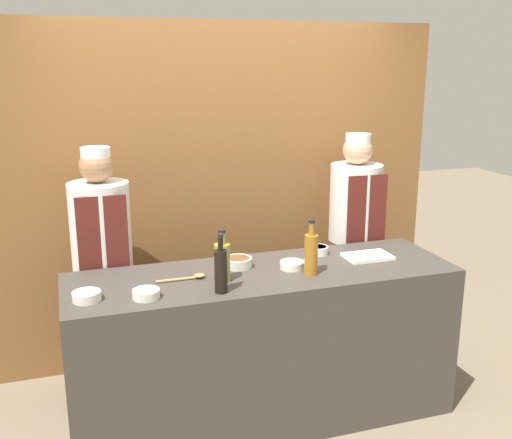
{
  "coord_description": "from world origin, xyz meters",
  "views": [
    {
      "loc": [
        -1.07,
        -3.11,
        2.14
      ],
      "look_at": [
        0.0,
        0.14,
        1.23
      ],
      "focal_mm": 42.0,
      "sensor_mm": 36.0,
      "label": 1
    }
  ],
  "objects_px": {
    "cutting_board": "(368,256)",
    "wooden_spoon": "(189,277)",
    "sauce_bowl_purple": "(318,250)",
    "chef_left": "(103,267)",
    "sauce_bowl_brown": "(238,262)",
    "bottle_soy": "(221,270)",
    "bottle_oil": "(222,261)",
    "chef_right": "(354,240)",
    "sauce_bowl_white": "(146,293)",
    "sauce_bowl_yellow": "(87,296)",
    "bottle_amber": "(311,253)",
    "sauce_bowl_green": "(292,264)"
  },
  "relations": [
    {
      "from": "sauce_bowl_green",
      "to": "bottle_soy",
      "type": "distance_m",
      "value": 0.56
    },
    {
      "from": "sauce_bowl_purple",
      "to": "bottle_oil",
      "type": "height_order",
      "value": "bottle_oil"
    },
    {
      "from": "sauce_bowl_purple",
      "to": "wooden_spoon",
      "type": "distance_m",
      "value": 0.9
    },
    {
      "from": "sauce_bowl_purple",
      "to": "sauce_bowl_white",
      "type": "relative_size",
      "value": 0.89
    },
    {
      "from": "wooden_spoon",
      "to": "sauce_bowl_purple",
      "type": "bearing_deg",
      "value": 12.4
    },
    {
      "from": "chef_left",
      "to": "chef_right",
      "type": "height_order",
      "value": "chef_right"
    },
    {
      "from": "chef_right",
      "to": "bottle_oil",
      "type": "bearing_deg",
      "value": -151.33
    },
    {
      "from": "bottle_oil",
      "to": "sauce_bowl_brown",
      "type": "bearing_deg",
      "value": 52.56
    },
    {
      "from": "sauce_bowl_purple",
      "to": "cutting_board",
      "type": "height_order",
      "value": "sauce_bowl_purple"
    },
    {
      "from": "sauce_bowl_yellow",
      "to": "sauce_bowl_brown",
      "type": "xyz_separation_m",
      "value": [
        0.88,
        0.25,
        0.0
      ]
    },
    {
      "from": "sauce_bowl_brown",
      "to": "chef_left",
      "type": "bearing_deg",
      "value": 150.57
    },
    {
      "from": "sauce_bowl_brown",
      "to": "bottle_soy",
      "type": "relative_size",
      "value": 0.51
    },
    {
      "from": "bottle_oil",
      "to": "chef_left",
      "type": "bearing_deg",
      "value": 134.29
    },
    {
      "from": "sauce_bowl_green",
      "to": "bottle_soy",
      "type": "bearing_deg",
      "value": -154.86
    },
    {
      "from": "sauce_bowl_green",
      "to": "sauce_bowl_white",
      "type": "height_order",
      "value": "sauce_bowl_white"
    },
    {
      "from": "wooden_spoon",
      "to": "chef_right",
      "type": "bearing_deg",
      "value": 22.57
    },
    {
      "from": "bottle_amber",
      "to": "chef_left",
      "type": "distance_m",
      "value": 1.32
    },
    {
      "from": "sauce_bowl_green",
      "to": "chef_left",
      "type": "bearing_deg",
      "value": 152.32
    },
    {
      "from": "sauce_bowl_brown",
      "to": "bottle_amber",
      "type": "height_order",
      "value": "bottle_amber"
    },
    {
      "from": "sauce_bowl_white",
      "to": "cutting_board",
      "type": "relative_size",
      "value": 0.5
    },
    {
      "from": "sauce_bowl_brown",
      "to": "sauce_bowl_white",
      "type": "height_order",
      "value": "sauce_bowl_brown"
    },
    {
      "from": "sauce_bowl_purple",
      "to": "chef_right",
      "type": "height_order",
      "value": "chef_right"
    },
    {
      "from": "sauce_bowl_purple",
      "to": "sauce_bowl_brown",
      "type": "height_order",
      "value": "sauce_bowl_brown"
    },
    {
      "from": "bottle_oil",
      "to": "chef_right",
      "type": "height_order",
      "value": "chef_right"
    },
    {
      "from": "sauce_bowl_yellow",
      "to": "chef_right",
      "type": "xyz_separation_m",
      "value": [
        1.87,
        0.68,
        -0.08
      ]
    },
    {
      "from": "sauce_bowl_green",
      "to": "chef_right",
      "type": "distance_m",
      "value": 0.89
    },
    {
      "from": "sauce_bowl_purple",
      "to": "sauce_bowl_green",
      "type": "bearing_deg",
      "value": -142.36
    },
    {
      "from": "bottle_oil",
      "to": "wooden_spoon",
      "type": "xyz_separation_m",
      "value": [
        -0.17,
        0.08,
        -0.1
      ]
    },
    {
      "from": "chef_left",
      "to": "sauce_bowl_green",
      "type": "bearing_deg",
      "value": -27.68
    },
    {
      "from": "bottle_soy",
      "to": "sauce_bowl_white",
      "type": "bearing_deg",
      "value": 173.71
    },
    {
      "from": "sauce_bowl_brown",
      "to": "bottle_oil",
      "type": "bearing_deg",
      "value": -127.44
    },
    {
      "from": "bottle_amber",
      "to": "chef_left",
      "type": "height_order",
      "value": "chef_left"
    },
    {
      "from": "sauce_bowl_green",
      "to": "sauce_bowl_yellow",
      "type": "relative_size",
      "value": 0.98
    },
    {
      "from": "chef_left",
      "to": "chef_right",
      "type": "distance_m",
      "value": 1.74
    },
    {
      "from": "sauce_bowl_white",
      "to": "chef_left",
      "type": "xyz_separation_m",
      "value": [
        -0.17,
        0.74,
        -0.09
      ]
    },
    {
      "from": "sauce_bowl_yellow",
      "to": "sauce_bowl_green",
      "type": "bearing_deg",
      "value": 6.25
    },
    {
      "from": "wooden_spoon",
      "to": "chef_left",
      "type": "relative_size",
      "value": 0.17
    },
    {
      "from": "sauce_bowl_purple",
      "to": "bottle_soy",
      "type": "height_order",
      "value": "bottle_soy"
    },
    {
      "from": "chef_right",
      "to": "cutting_board",
      "type": "bearing_deg",
      "value": -108.42
    },
    {
      "from": "sauce_bowl_brown",
      "to": "bottle_soy",
      "type": "height_order",
      "value": "bottle_soy"
    },
    {
      "from": "chef_right",
      "to": "sauce_bowl_white",
      "type": "bearing_deg",
      "value": -154.87
    },
    {
      "from": "cutting_board",
      "to": "sauce_bowl_brown",
      "type": "bearing_deg",
      "value": 173.67
    },
    {
      "from": "sauce_bowl_brown",
      "to": "bottle_soy",
      "type": "xyz_separation_m",
      "value": [
        -0.2,
        -0.36,
        0.09
      ]
    },
    {
      "from": "sauce_bowl_brown",
      "to": "sauce_bowl_white",
      "type": "distance_m",
      "value": 0.67
    },
    {
      "from": "sauce_bowl_green",
      "to": "bottle_oil",
      "type": "bearing_deg",
      "value": -170.97
    },
    {
      "from": "sauce_bowl_purple",
      "to": "chef_left",
      "type": "height_order",
      "value": "chef_left"
    },
    {
      "from": "sauce_bowl_green",
      "to": "cutting_board",
      "type": "bearing_deg",
      "value": 3.77
    },
    {
      "from": "cutting_board",
      "to": "wooden_spoon",
      "type": "height_order",
      "value": "wooden_spoon"
    },
    {
      "from": "bottle_amber",
      "to": "bottle_oil",
      "type": "xyz_separation_m",
      "value": [
        -0.51,
        0.05,
        -0.01
      ]
    },
    {
      "from": "sauce_bowl_brown",
      "to": "bottle_amber",
      "type": "xyz_separation_m",
      "value": [
        0.36,
        -0.25,
        0.1
      ]
    }
  ]
}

